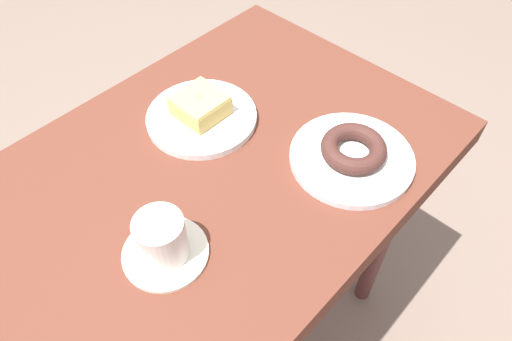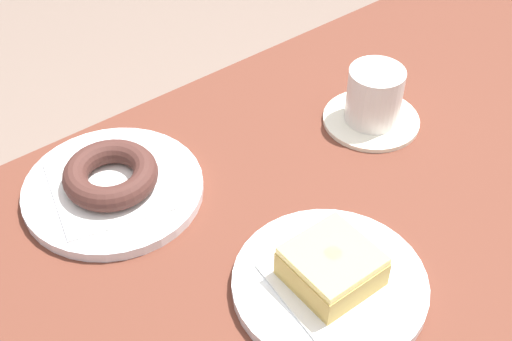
% 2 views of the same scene
% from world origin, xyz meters
% --- Properties ---
extents(table, '(1.08, 0.60, 0.73)m').
position_xyz_m(table, '(0.00, 0.00, 0.65)').
color(table, brown).
rests_on(table, ground_plane).
extents(plate_glazed_square, '(0.21, 0.21, 0.01)m').
position_xyz_m(plate_glazed_square, '(0.18, 0.10, 0.73)').
color(plate_glazed_square, white).
rests_on(plate_glazed_square, table).
extents(napkin_glazed_square, '(0.13, 0.13, 0.00)m').
position_xyz_m(napkin_glazed_square, '(0.18, 0.10, 0.74)').
color(napkin_glazed_square, white).
rests_on(napkin_glazed_square, plate_glazed_square).
extents(donut_glazed_square, '(0.08, 0.08, 0.04)m').
position_xyz_m(donut_glazed_square, '(0.18, 0.10, 0.76)').
color(donut_glazed_square, tan).
rests_on(donut_glazed_square, napkin_glazed_square).
extents(plate_chocolate_ring, '(0.22, 0.22, 0.01)m').
position_xyz_m(plate_chocolate_ring, '(0.28, -0.17, 0.73)').
color(plate_chocolate_ring, white).
rests_on(plate_chocolate_ring, table).
extents(napkin_chocolate_ring, '(0.17, 0.17, 0.00)m').
position_xyz_m(napkin_chocolate_ring, '(0.28, -0.17, 0.74)').
color(napkin_chocolate_ring, white).
rests_on(napkin_chocolate_ring, plate_chocolate_ring).
extents(donut_chocolate_ring, '(0.11, 0.11, 0.03)m').
position_xyz_m(donut_chocolate_ring, '(0.28, -0.17, 0.76)').
color(donut_chocolate_ring, '#452520').
rests_on(donut_chocolate_ring, napkin_chocolate_ring).
extents(coffee_cup, '(0.13, 0.13, 0.08)m').
position_xyz_m(coffee_cup, '(-0.06, -0.08, 0.76)').
color(coffee_cup, silver).
rests_on(coffee_cup, table).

